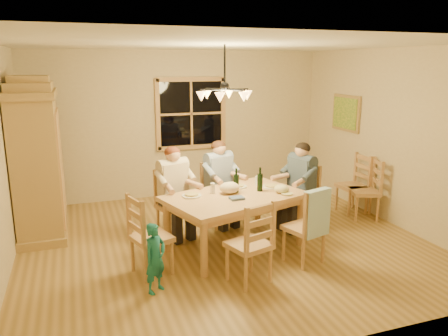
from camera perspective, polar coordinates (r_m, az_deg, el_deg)
name	(u,v)px	position (r m, az deg, el deg)	size (l,w,h in m)	color
floor	(225,242)	(6.27, 0.08, -9.62)	(5.50, 5.50, 0.00)	olive
ceiling	(225,44)	(5.77, 0.09, 15.87)	(5.50, 5.00, 0.02)	white
wall_back	(181,125)	(8.24, -5.70, 5.67)	(5.50, 0.02, 2.70)	#C3AF8A
wall_right	(392,137)	(7.25, 21.12, 3.77)	(0.02, 5.00, 2.70)	#C3AF8A
window	(191,114)	(8.23, -4.31, 7.09)	(1.30, 0.06, 1.30)	black
painting	(346,113)	(8.14, 15.63, 6.92)	(0.06, 0.78, 0.64)	#9C7D44
chandelier	(225,94)	(5.78, 0.09, 9.69)	(0.77, 0.68, 0.71)	black
armoire	(38,163)	(6.84, -23.11, 0.55)	(0.66, 1.40, 2.30)	#9C7D44
dining_table	(235,202)	(5.85, 1.42, -4.45)	(2.03, 1.57, 0.76)	#AC7B4C
chair_far_left	(175,216)	(6.40, -6.48, -6.31)	(0.54, 0.53, 0.99)	#B67E50
chair_far_right	(219,206)	(6.80, -0.63, -5.00)	(0.54, 0.53, 0.99)	#B67E50
chair_near_left	(249,257)	(5.10, 3.24, -11.54)	(0.54, 0.53, 0.99)	#B67E50
chair_near_right	(304,239)	(5.67, 10.36, -9.11)	(0.54, 0.53, 0.99)	#B67E50
chair_end_left	(152,249)	(5.36, -9.40, -10.44)	(0.53, 0.54, 0.99)	#B67E50
chair_end_right	(300,209)	(6.76, 9.83, -5.34)	(0.53, 0.54, 0.99)	#B67E50
adult_woman	(174,181)	(6.24, -6.61, -1.65)	(0.49, 0.51, 0.87)	beige
adult_plaid_man	(219,173)	(6.65, -0.64, -0.60)	(0.49, 0.51, 0.87)	#365396
adult_slate_man	(301,175)	(6.60, 10.02, -0.92)	(0.51, 0.49, 0.87)	#39475B
towel	(317,213)	(5.41, 11.99, -5.80)	(0.38, 0.10, 0.58)	#A5CAE0
wine_bottle_a	(236,180)	(5.90, 1.60, -1.60)	(0.08, 0.08, 0.33)	black
wine_bottle_b	(260,179)	(5.96, 4.72, -1.48)	(0.08, 0.08, 0.33)	black
plate_woman	(192,196)	(5.76, -4.24, -3.63)	(0.26, 0.26, 0.02)	white
plate_plaid	(238,187)	(6.17, 1.80, -2.44)	(0.26, 0.26, 0.02)	white
plate_slate	(271,187)	(6.18, 6.20, -2.46)	(0.26, 0.26, 0.02)	white
wine_glass_a	(213,188)	(5.86, -1.48, -2.65)	(0.06, 0.06, 0.14)	silver
wine_glass_b	(257,181)	(6.24, 4.39, -1.70)	(0.06, 0.06, 0.14)	silver
cap	(281,189)	(5.94, 7.50, -2.71)	(0.20, 0.20, 0.11)	beige
napkin	(237,198)	(5.62, 1.68, -3.95)	(0.18, 0.14, 0.03)	#485A85
cloth_bundle	(230,188)	(5.86, 0.72, -2.60)	(0.28, 0.22, 0.15)	beige
child	(155,258)	(4.91, -8.97, -11.53)	(0.29, 0.19, 0.79)	#1A7075
chair_spare_front	(364,201)	(7.43, 17.79, -4.06)	(0.54, 0.55, 0.99)	#B67E50
chair_spare_back	(352,195)	(7.68, 16.32, -3.39)	(0.43, 0.45, 0.99)	#B67E50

